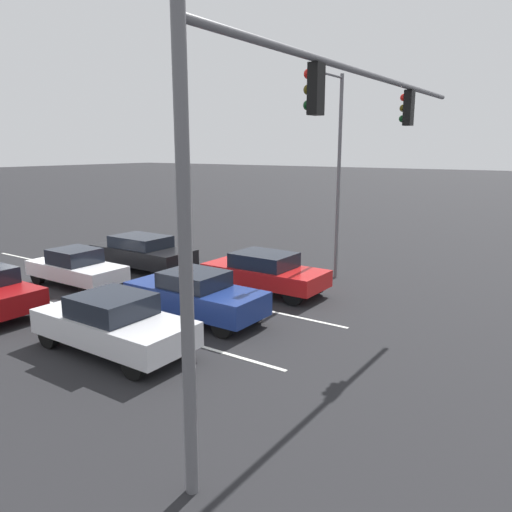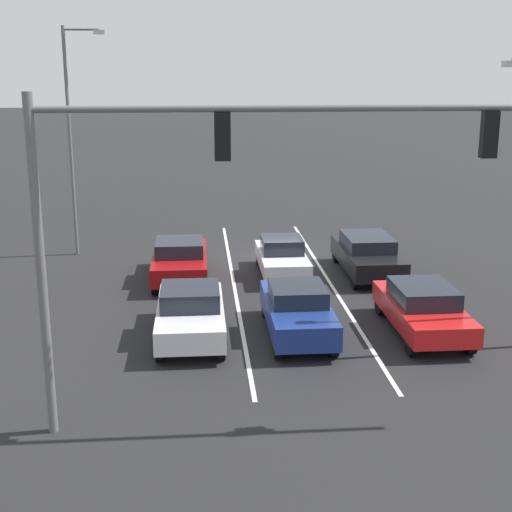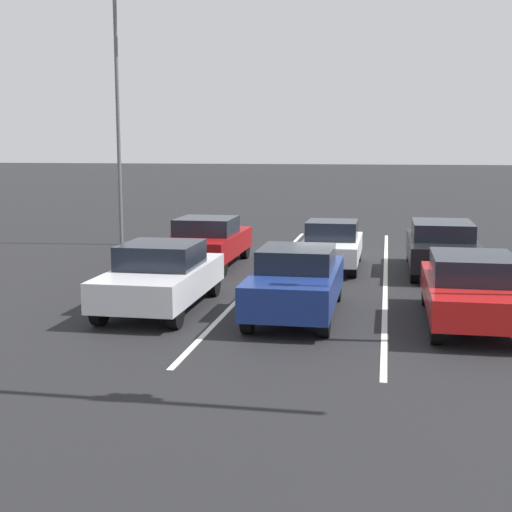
% 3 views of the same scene
% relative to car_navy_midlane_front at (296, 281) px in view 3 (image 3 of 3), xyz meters
% --- Properties ---
extents(ground_plane, '(240.00, 240.00, 0.00)m').
position_rel_car_navy_midlane_front_xyz_m(ground_plane, '(-0.17, -8.66, -0.78)').
color(ground_plane, black).
extents(lane_stripe_left_divider, '(0.12, 18.91, 0.01)m').
position_rel_car_navy_midlane_front_xyz_m(lane_stripe_left_divider, '(-1.93, -5.20, -0.77)').
color(lane_stripe_left_divider, silver).
rests_on(lane_stripe_left_divider, ground_plane).
extents(lane_stripe_center_divider, '(0.12, 18.91, 0.01)m').
position_rel_car_navy_midlane_front_xyz_m(lane_stripe_center_divider, '(1.59, -5.20, -0.77)').
color(lane_stripe_center_divider, silver).
rests_on(lane_stripe_center_divider, ground_plane).
extents(car_navy_midlane_front, '(1.78, 4.50, 1.52)m').
position_rel_car_navy_midlane_front_xyz_m(car_navy_midlane_front, '(0.00, 0.00, 0.00)').
color(car_navy_midlane_front, navy).
rests_on(car_navy_midlane_front, ground_plane).
extents(car_red_leftlane_front, '(1.89, 4.57, 1.47)m').
position_rel_car_navy_midlane_front_xyz_m(car_red_leftlane_front, '(-3.71, 0.10, -0.00)').
color(car_red_leftlane_front, red).
rests_on(car_red_leftlane_front, ground_plane).
extents(car_silver_rightlane_front, '(1.90, 4.47, 1.53)m').
position_rel_car_navy_midlane_front_xyz_m(car_silver_rightlane_front, '(3.11, -0.06, 0.00)').
color(car_silver_rightlane_front, silver).
rests_on(car_silver_rightlane_front, ground_plane).
extents(car_white_midlane_second, '(1.71, 4.12, 1.45)m').
position_rel_car_navy_midlane_front_xyz_m(car_white_midlane_second, '(-0.29, -6.30, -0.05)').
color(car_white_midlane_second, silver).
rests_on(car_white_midlane_second, ground_plane).
extents(car_black_leftlane_second, '(1.93, 4.76, 1.50)m').
position_rel_car_navy_midlane_front_xyz_m(car_black_leftlane_second, '(-3.53, -6.16, 0.01)').
color(car_black_leftlane_second, black).
rests_on(car_black_leftlane_second, ground_plane).
extents(car_maroon_rightlane_second, '(1.94, 4.61, 1.52)m').
position_rel_car_navy_midlane_front_xyz_m(car_maroon_rightlane_second, '(3.54, -5.98, 0.01)').
color(car_maroon_rightlane_second, maroon).
rests_on(car_maroon_rightlane_second, ground_plane).
extents(traffic_signal_gantry, '(12.61, 0.37, 7.17)m').
position_rel_car_navy_midlane_front_xyz_m(traffic_signal_gantry, '(2.25, 5.25, 4.61)').
color(traffic_signal_gantry, slate).
rests_on(traffic_signal_gantry, ground_plane).
extents(street_lamp_right_shoulder, '(1.69, 0.24, 9.22)m').
position_rel_car_navy_midlane_front_xyz_m(street_lamp_right_shoulder, '(7.79, -10.11, 4.43)').
color(street_lamp_right_shoulder, slate).
rests_on(street_lamp_right_shoulder, ground_plane).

